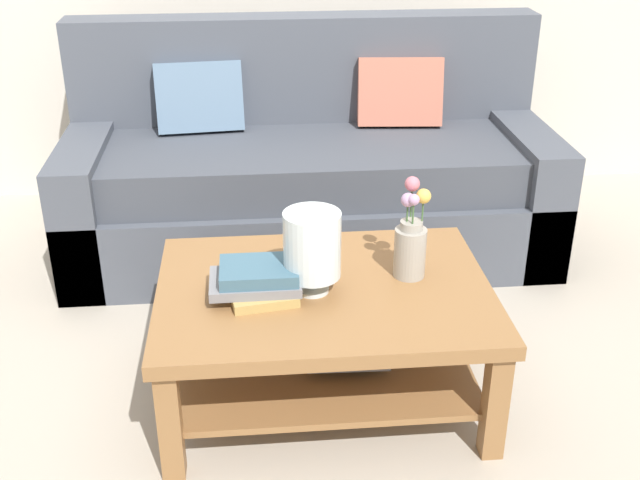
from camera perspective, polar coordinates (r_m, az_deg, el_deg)
The scene contains 6 objects.
ground_plane at distance 3.19m, azimuth -1.86°, elevation -6.95°, with size 10.00×10.00×0.00m, color #ADA393.
couch at distance 3.76m, azimuth -0.80°, elevation 4.73°, with size 2.24×0.90×1.06m.
coffee_table at distance 2.70m, azimuth 0.42°, elevation -5.68°, with size 1.12×0.83×0.44m.
book_stack_main at distance 2.57m, azimuth -4.50°, elevation -2.94°, with size 0.30×0.25×0.11m.
glass_hurricane_vase at distance 2.53m, azimuth -0.57°, elevation -0.44°, with size 0.19×0.19×0.28m.
flower_pitcher at distance 2.66m, azimuth 6.60°, elevation -0.12°, with size 0.11×0.11×0.35m.
Camera 1 is at (-0.15, -2.66, 1.74)m, focal length 44.13 mm.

